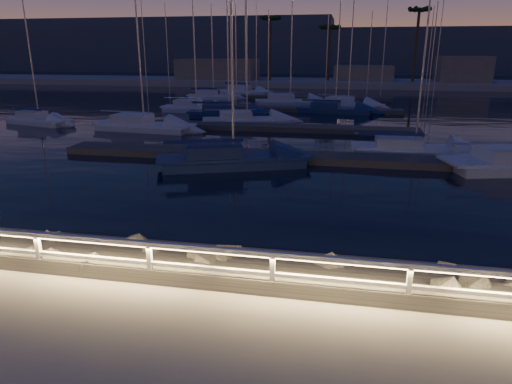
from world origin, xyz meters
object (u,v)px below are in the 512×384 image
sailboat_b (229,158)px  sailboat_g (245,119)px  sailboat_i (212,96)px  sailboat_l (333,109)px  guard_rail (108,249)px  sailboat_k (346,104)px  sailboat_j (227,113)px  sailboat_m (245,91)px  sailboat_a (38,119)px  sailboat_c (411,148)px  sailboat_e (195,108)px  sailboat_f (142,125)px  sailboat_n (288,101)px

sailboat_b → sailboat_g: bearing=78.7°
sailboat_i → sailboat_l: 18.88m
guard_rail → sailboat_b: size_ratio=3.19×
sailboat_b → sailboat_k: size_ratio=1.06×
sailboat_b → sailboat_k: bearing=57.5°
sailboat_j → guard_rail: bearing=-86.3°
sailboat_b → sailboat_m: bearing=80.8°
sailboat_i → sailboat_j: size_ratio=0.89×
sailboat_g → sailboat_i: bearing=97.1°
sailboat_a → sailboat_c: size_ratio=0.86×
sailboat_e → sailboat_l: 14.01m
guard_rail → sailboat_c: size_ratio=3.51×
sailboat_m → guard_rail: bearing=-59.4°
sailboat_f → sailboat_l: sailboat_f is taller
sailboat_j → sailboat_l: sailboat_j is taller
sailboat_a → sailboat_l: 27.34m
guard_rail → sailboat_f: 25.90m
sailboat_i → sailboat_j: 16.86m
guard_rail → sailboat_i: sailboat_i is taller
guard_rail → sailboat_m: size_ratio=3.26×
sailboat_g → sailboat_m: (-5.89, 26.57, 0.06)m
sailboat_g → sailboat_l: bearing=35.1°
sailboat_a → sailboat_e: sailboat_e is taller
sailboat_a → sailboat_c: sailboat_c is taller
sailboat_f → sailboat_m: 31.27m
sailboat_a → sailboat_n: bearing=57.6°
sailboat_l → sailboat_g: bearing=-120.3°
sailboat_b → sailboat_j: size_ratio=1.06×
sailboat_c → sailboat_k: sailboat_k is taller
sailboat_a → sailboat_m: size_ratio=0.80×
guard_rail → sailboat_l: 37.81m
sailboat_n → sailboat_l: bearing=-61.5°
sailboat_g → sailboat_i: 21.32m
sailboat_f → sailboat_m: bearing=93.7°
sailboat_b → sailboat_c: 11.08m
sailboat_c → sailboat_f: 20.20m
guard_rail → sailboat_b: (-0.52, 13.93, -0.92)m
sailboat_l → sailboat_n: bearing=139.5°
sailboat_f → guard_rail: bearing=-60.9°
sailboat_f → sailboat_b: bearing=-39.9°
sailboat_e → sailboat_k: (15.09, 6.86, -0.03)m
sailboat_j → sailboat_m: (-3.34, 22.80, 0.04)m
sailboat_c → sailboat_m: 40.65m
sailboat_c → sailboat_l: 19.52m
sailboat_e → sailboat_b: bearing=-65.7°
sailboat_f → sailboat_j: bearing=67.3°
sailboat_b → sailboat_g: 14.77m
sailboat_a → sailboat_k: sailboat_k is taller
sailboat_k → sailboat_l: bearing=-82.1°
sailboat_g → sailboat_k: size_ratio=0.98×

